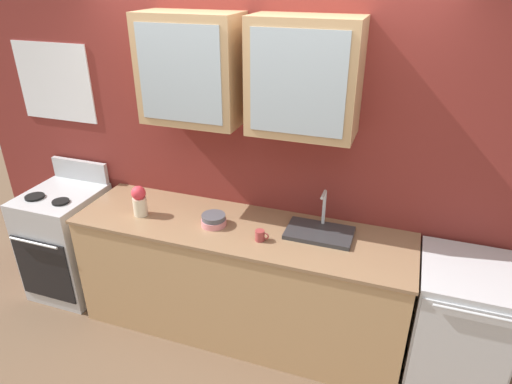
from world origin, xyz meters
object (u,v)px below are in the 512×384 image
object	(u,v)px
bowl_stack	(214,220)
vase	(139,200)
stove_range	(69,241)
dishwasher	(457,327)
sink_faucet	(320,231)
cup_near_sink	(260,236)

from	to	relation	value
bowl_stack	vase	bearing A→B (deg)	-175.75
stove_range	dishwasher	bearing A→B (deg)	-0.08
sink_faucet	bowl_stack	distance (m)	0.75
vase	stove_range	bearing A→B (deg)	174.89
sink_faucet	bowl_stack	xyz separation A→B (m)	(-0.74, -0.12, 0.02)
bowl_stack	cup_near_sink	size ratio (longest dim) A/B	1.87
cup_near_sink	dishwasher	bearing A→B (deg)	4.85
stove_range	bowl_stack	distance (m)	1.49
sink_faucet	dishwasher	size ratio (longest dim) A/B	0.49
stove_range	sink_faucet	world-z (taller)	sink_faucet
sink_faucet	cup_near_sink	distance (m)	0.42
sink_faucet	dishwasher	world-z (taller)	sink_faucet
stove_range	cup_near_sink	distance (m)	1.85
bowl_stack	sink_faucet	bearing A→B (deg)	9.35
bowl_stack	stove_range	bearing A→B (deg)	178.72
cup_near_sink	dishwasher	distance (m)	1.42
vase	dishwasher	bearing A→B (deg)	1.75
sink_faucet	dishwasher	distance (m)	1.09
sink_faucet	vase	distance (m)	1.33
dishwasher	cup_near_sink	bearing A→B (deg)	-175.15
stove_range	vase	size ratio (longest dim) A/B	4.73
vase	cup_near_sink	world-z (taller)	vase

